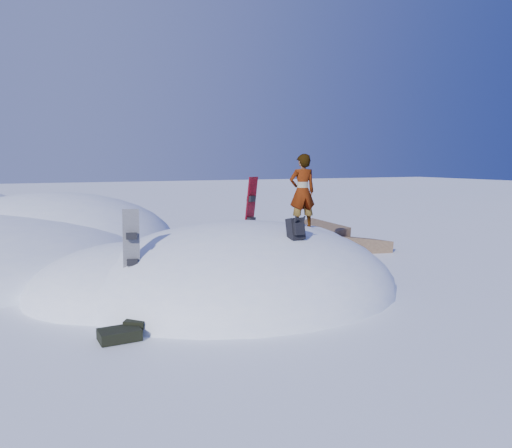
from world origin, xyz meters
name	(u,v)px	position (x,y,z in m)	size (l,w,h in m)	color
ground	(241,290)	(0.00, 0.00, 0.00)	(120.00, 120.00, 0.00)	white
snow_mound	(229,288)	(-0.17, 0.24, 0.00)	(8.00, 6.00, 3.00)	white
rock_outcrop	(315,253)	(3.72, 3.01, 0.01)	(4.68, 4.41, 1.68)	brown
snowboard_red	(250,212)	(0.49, 0.59, 1.64)	(0.39, 0.36, 1.65)	red
snowboard_dark	(132,252)	(-2.48, -0.81, 1.16)	(0.35, 0.32, 1.59)	black
backpack	(296,229)	(0.59, -1.40, 1.49)	(0.33, 0.37, 0.50)	black
gear_pile	(122,333)	(-2.89, -2.04, 0.11)	(0.83, 0.62, 0.22)	black
person	(302,192)	(1.76, 0.42, 2.08)	(0.64, 0.42, 1.77)	slate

